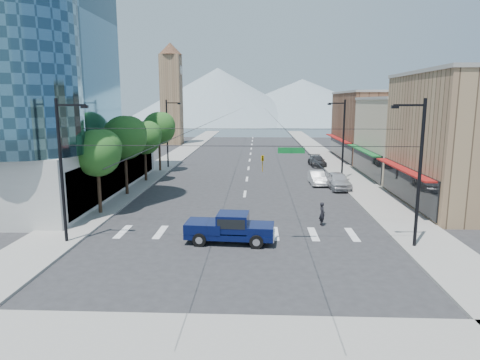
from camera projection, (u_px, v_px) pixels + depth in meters
The scene contains 21 objects.
ground at pixel (238, 240), 27.52m from camera, with size 160.00×160.00×0.00m, color #28282B.
sidewalk_left at pixel (174, 158), 67.29m from camera, with size 4.00×120.00×0.15m, color gray.
sidewalk_right at pixel (327, 158), 66.32m from camera, with size 4.00×120.00×0.15m, color gray.
sidewalk_cross at pixel (223, 343), 15.71m from camera, with size 28.00×4.00×0.15m, color gray.
shop_mid at pixel (420, 139), 49.46m from camera, with size 12.00×14.00×9.00m, color tan.
shop_far at pixel (381, 127), 65.09m from camera, with size 12.00×18.00×10.00m, color brown.
clock_tower at pixel (171, 92), 87.17m from camera, with size 4.80×4.80×20.40m.
mountain_left at pixel (218, 96), 173.50m from camera, with size 80.00×80.00×22.00m, color gray.
mountain_right at pixel (302, 101), 182.27m from camera, with size 90.00×90.00×18.00m, color gray.
tree_near at pixel (99, 151), 33.05m from camera, with size 3.65×3.64×6.71m.
tree_midnear at pixel (126, 136), 39.82m from camera, with size 4.09×4.09×7.52m.
tree_midfar at pixel (146, 137), 46.81m from camera, with size 3.65×3.64×6.71m.
tree_far at pixel (160, 127), 53.58m from camera, with size 4.09×4.09×7.52m.
signal_rig at pixel (241, 172), 25.68m from camera, with size 21.80×0.20×9.00m.
lamp_pole_nw at pixel (168, 131), 56.53m from camera, with size 2.00×0.25×9.00m.
lamp_pole_ne at pixel (342, 136), 47.80m from camera, with size 2.00×0.25×9.00m.
pickup_truck at pixel (229, 227), 26.94m from camera, with size 5.78×2.52×1.91m.
pedestrian at pixel (322, 214), 30.67m from camera, with size 0.63×0.41×1.71m, color black.
parked_car_near at pixel (338, 181), 43.51m from camera, with size 2.02×5.03×1.71m, color #B9BABE.
parked_car_mid at pixel (317, 178), 45.84m from camera, with size 1.50×4.29×1.41m, color silver.
parked_car_far at pixel (317, 161), 58.86m from camera, with size 1.99×4.91×1.42m, color #313033.
Camera 1 is at (1.20, -26.33, 8.83)m, focal length 32.00 mm.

